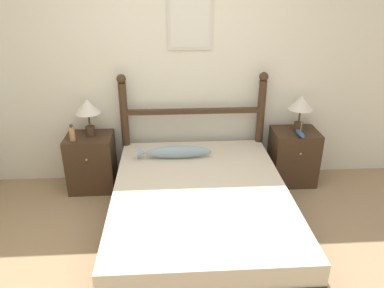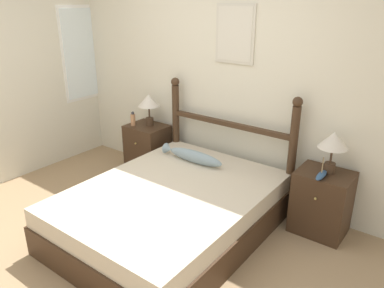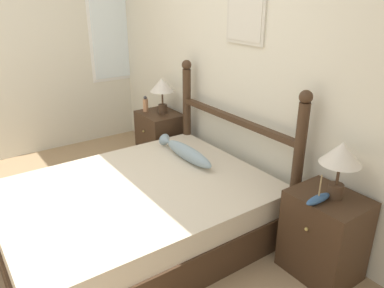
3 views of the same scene
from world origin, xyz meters
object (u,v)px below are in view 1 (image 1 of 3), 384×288
object	(u,v)px
nightstand_right	(293,157)
table_lamp_right	(301,105)
nightstand_left	(92,162)
bed	(200,211)
bottle	(72,133)
fish_pillow	(175,152)
model_boat	(300,133)
table_lamp_left	(88,108)

from	to	relation	value
nightstand_right	table_lamp_right	xyz separation A→B (m)	(0.02, 0.01, 0.62)
nightstand_left	table_lamp_right	distance (m)	2.37
bed	nightstand_right	size ratio (longest dim) A/B	3.32
bottle	fish_pillow	xyz separation A→B (m)	(1.06, -0.16, -0.17)
table_lamp_right	model_boat	distance (m)	0.31
table_lamp_left	nightstand_left	bearing A→B (deg)	-123.50
nightstand_left	model_boat	xyz separation A→B (m)	(2.27, -0.13, 0.34)
bed	table_lamp_right	world-z (taller)	table_lamp_right
nightstand_left	fish_pillow	world-z (taller)	nightstand_left
bed	table_lamp_right	size ratio (longest dim) A/B	5.21
bottle	table_lamp_right	bearing A→B (deg)	2.66
nightstand_left	fish_pillow	distance (m)	0.98
model_boat	fish_pillow	world-z (taller)	model_boat
nightstand_right	table_lamp_left	xyz separation A→B (m)	(-2.25, 0.03, 0.62)
table_lamp_right	bottle	xyz separation A→B (m)	(-2.43, -0.11, -0.22)
fish_pillow	table_lamp_left	bearing A→B (deg)	161.84
nightstand_right	bottle	size ratio (longest dim) A/B	3.44
nightstand_right	bottle	bearing A→B (deg)	-177.67
nightstand_right	fish_pillow	distance (m)	1.39
nightstand_left	nightstand_right	bearing A→B (deg)	0.00
table_lamp_left	fish_pillow	size ratio (longest dim) A/B	0.53
bottle	nightstand_right	bearing A→B (deg)	2.33
nightstand_left	nightstand_right	world-z (taller)	same
bottle	model_boat	world-z (taller)	model_boat
nightstand_right	table_lamp_left	distance (m)	2.33
nightstand_right	model_boat	xyz separation A→B (m)	(-0.00, -0.13, 0.34)
table_lamp_left	bottle	size ratio (longest dim) A/B	2.20
bed	bottle	size ratio (longest dim) A/B	11.43
bed	fish_pillow	world-z (taller)	fish_pillow
nightstand_left	table_lamp_left	world-z (taller)	table_lamp_left
bottle	model_boat	size ratio (longest dim) A/B	0.79
model_boat	fish_pillow	xyz separation A→B (m)	(-1.35, -0.13, -0.12)
bed	nightstand_left	distance (m)	1.44
nightstand_right	table_lamp_left	bearing A→B (deg)	179.17
table_lamp_left	model_boat	world-z (taller)	table_lamp_left
nightstand_left	fish_pillow	bearing A→B (deg)	-15.90
table_lamp_left	table_lamp_right	size ratio (longest dim) A/B	1.00
model_boat	table_lamp_right	bearing A→B (deg)	81.17
nightstand_right	fish_pillow	size ratio (longest dim) A/B	0.82
bed	bottle	xyz separation A→B (m)	(-1.27, 0.78, 0.48)
bottle	fish_pillow	world-z (taller)	bottle
table_lamp_left	model_boat	distance (m)	2.27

